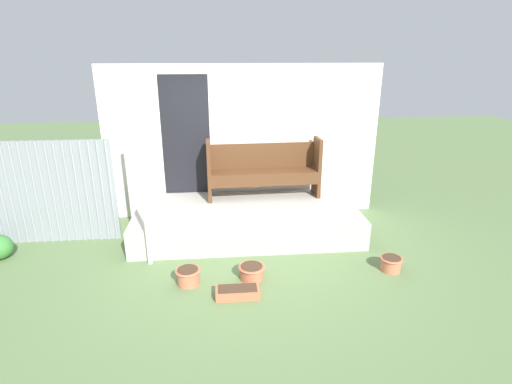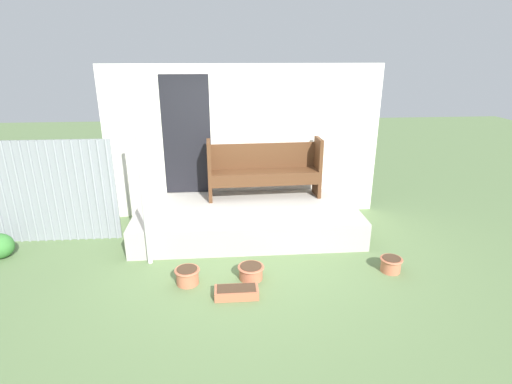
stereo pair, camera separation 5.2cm
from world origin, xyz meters
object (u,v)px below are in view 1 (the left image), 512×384
object	(u,v)px
bench	(264,167)
flower_pot_left	(188,276)
flower_pot_right	(391,263)
flower_pot_middle	(252,271)
support_post	(142,179)
planter_box_rect	(238,292)

from	to	relation	value
bench	flower_pot_left	size ratio (longest dim) A/B	5.88
flower_pot_left	flower_pot_right	bearing A→B (deg)	1.71
bench	flower_pot_middle	world-z (taller)	bench
support_post	planter_box_rect	size ratio (longest dim) A/B	4.69
flower_pot_left	flower_pot_right	size ratio (longest dim) A/B	1.08
support_post	bench	size ratio (longest dim) A/B	1.30
flower_pot_left	planter_box_rect	bearing A→B (deg)	-29.44
bench	flower_pot_right	world-z (taller)	bench
flower_pot_left	flower_pot_middle	distance (m)	0.81
flower_pot_middle	planter_box_rect	xyz separation A→B (m)	(-0.20, -0.40, -0.04)
bench	support_post	bearing A→B (deg)	-143.37
flower_pot_right	planter_box_rect	world-z (taller)	flower_pot_right
flower_pot_middle	flower_pot_right	bearing A→B (deg)	0.81
support_post	flower_pot_right	size ratio (longest dim) A/B	8.24
flower_pot_middle	flower_pot_right	distance (m)	1.88
support_post	flower_pot_right	bearing A→B (deg)	-8.61
bench	flower_pot_middle	size ratio (longest dim) A/B	5.49
bench	flower_pot_right	xyz separation A→B (m)	(1.52, -1.88, -0.84)
support_post	flower_pot_left	world-z (taller)	support_post
flower_pot_left	flower_pot_right	distance (m)	2.69
support_post	flower_pot_middle	size ratio (longest dim) A/B	7.13
flower_pot_middle	planter_box_rect	world-z (taller)	flower_pot_middle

